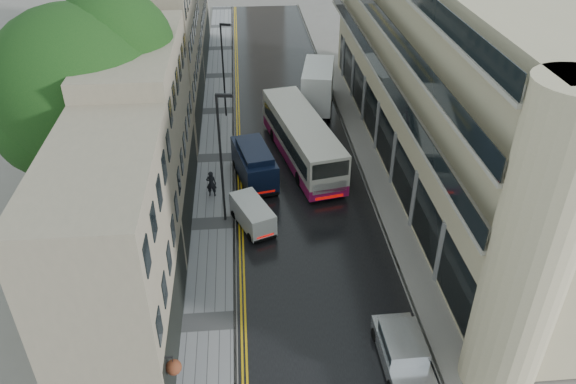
{
  "coord_description": "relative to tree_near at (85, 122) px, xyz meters",
  "views": [
    {
      "loc": [
        -3.65,
        -9.24,
        20.7
      ],
      "look_at": [
        -1.3,
        18.0,
        2.95
      ],
      "focal_mm": 35.0,
      "sensor_mm": 36.0,
      "label": 1
    }
  ],
  "objects": [
    {
      "name": "cream_bus",
      "position": [
        12.41,
        3.29,
        -5.28
      ],
      "size": [
        5.07,
        12.4,
        3.3
      ],
      "primitive_type": null,
      "rotation": [
        0.0,
        0.0,
        0.2
      ],
      "color": "beige",
      "rests_on": "road"
    },
    {
      "name": "road",
      "position": [
        12.5,
        7.5,
        -6.94
      ],
      "size": [
        9.0,
        85.0,
        0.02
      ],
      "primitive_type": "cube",
      "color": "black",
      "rests_on": "ground"
    },
    {
      "name": "lamp_post_near",
      "position": [
        7.4,
        -0.45,
        -2.63
      ],
      "size": [
        0.96,
        0.32,
        8.39
      ],
      "primitive_type": null,
      "rotation": [
        0.0,
        0.0,
        -0.12
      ],
      "color": "black",
      "rests_on": "left_sidewalk"
    },
    {
      "name": "old_shop_row",
      "position": [
        3.05,
        10.0,
        -0.95
      ],
      "size": [
        4.5,
        56.0,
        12.0
      ],
      "primitive_type": null,
      "color": "gray",
      "rests_on": "ground"
    },
    {
      "name": "pedestrian",
      "position": [
        6.51,
        2.37,
        -5.9
      ],
      "size": [
        0.73,
        0.53,
        1.84
      ],
      "primitive_type": "imported",
      "rotation": [
        0.0,
        0.0,
        3.0
      ],
      "color": "black",
      "rests_on": "left_sidewalk"
    },
    {
      "name": "right_sidewalk",
      "position": [
        17.9,
        7.5,
        -6.89
      ],
      "size": [
        1.8,
        85.0,
        0.12
      ],
      "primitive_type": "cube",
      "color": "slate",
      "rests_on": "ground"
    },
    {
      "name": "tree_near",
      "position": [
        0.0,
        0.0,
        0.0
      ],
      "size": [
        10.56,
        10.56,
        13.89
      ],
      "primitive_type": null,
      "color": "black",
      "rests_on": "ground"
    },
    {
      "name": "white_van",
      "position": [
        8.91,
        -2.63,
        -6.09
      ],
      "size": [
        2.84,
        4.02,
        1.67
      ],
      "primitive_type": null,
      "rotation": [
        0.0,
        0.0,
        0.38
      ],
      "color": "silver",
      "rests_on": "road"
    },
    {
      "name": "silver_hatchback",
      "position": [
        14.68,
        -13.91,
        -6.11
      ],
      "size": [
        1.97,
        4.38,
        1.63
      ],
      "primitive_type": null,
      "rotation": [
        0.0,
        0.0,
        0.01
      ],
      "color": "#BABBC0",
      "rests_on": "road"
    },
    {
      "name": "left_sidewalk",
      "position": [
        6.65,
        7.5,
        -6.89
      ],
      "size": [
        2.7,
        85.0,
        0.12
      ],
      "primitive_type": "cube",
      "color": "gray",
      "rests_on": "ground"
    },
    {
      "name": "lamp_post_far",
      "position": [
        7.36,
        14.77,
        -2.91
      ],
      "size": [
        0.9,
        0.44,
        7.83
      ],
      "primitive_type": null,
      "rotation": [
        0.0,
        0.0,
        -0.28
      ],
      "color": "black",
      "rests_on": "left_sidewalk"
    },
    {
      "name": "tree_far",
      "position": [
        0.3,
        13.0,
        -0.72
      ],
      "size": [
        9.24,
        9.24,
        12.46
      ],
      "primitive_type": null,
      "color": "black",
      "rests_on": "ground"
    },
    {
      "name": "modern_block",
      "position": [
        22.8,
        6.0,
        0.05
      ],
      "size": [
        8.0,
        40.0,
        14.0
      ],
      "primitive_type": null,
      "color": "#B9AD8A",
      "rests_on": "ground"
    },
    {
      "name": "navy_van",
      "position": [
        8.83,
        2.29,
        -5.57
      ],
      "size": [
        3.18,
        5.65,
        2.72
      ],
      "primitive_type": null,
      "rotation": [
        0.0,
        0.0,
        0.21
      ],
      "color": "black",
      "rests_on": "road"
    },
    {
      "name": "white_lorry",
      "position": [
        13.89,
        13.94,
        -4.82
      ],
      "size": [
        3.88,
        8.34,
        4.21
      ],
      "primitive_type": null,
      "rotation": [
        0.0,
        0.0,
        -0.19
      ],
      "color": "white",
      "rests_on": "road"
    }
  ]
}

